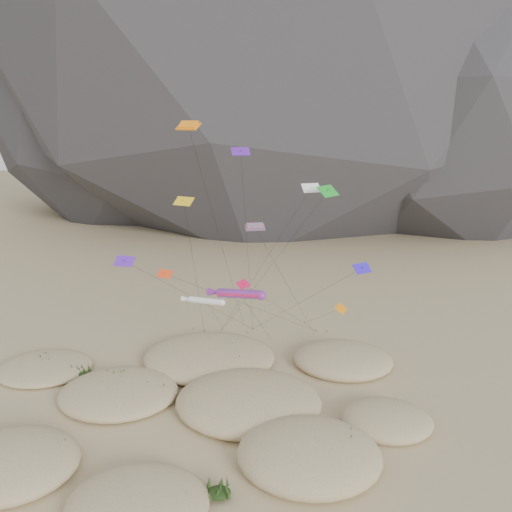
{
  "coord_description": "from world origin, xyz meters",
  "views": [
    {
      "loc": [
        4.99,
        -42.41,
        29.87
      ],
      "look_at": [
        2.55,
        12.0,
        14.81
      ],
      "focal_mm": 35.0,
      "sensor_mm": 36.0,
      "label": 1
    }
  ],
  "objects": [
    {
      "name": "delta_kites",
      "position": [
        2.96,
        11.72,
        17.56
      ],
      "size": [
        27.59,
        22.9,
        26.92
      ],
      "color": "#F24116",
      "rests_on": "ground"
    },
    {
      "name": "multi_parafoil",
      "position": [
        2.64,
        10.68,
        18.24
      ],
      "size": [
        8.84,
        15.88,
        18.95
      ],
      "color": "red",
      "rests_on": "ground"
    },
    {
      "name": "orange_parafoil",
      "position": [
        -4.62,
        12.2,
        28.77
      ],
      "size": [
        6.07,
        16.77,
        29.66
      ],
      "color": "orange",
      "rests_on": "ground"
    },
    {
      "name": "kite_stakes",
      "position": [
        2.27,
        24.55,
        0.15
      ],
      "size": [
        19.57,
        6.09,
        0.3
      ],
      "color": "#3F2D1E",
      "rests_on": "ground"
    },
    {
      "name": "rainbow_tube_kite",
      "position": [
        0.61,
        9.58,
        11.12
      ],
      "size": [
        7.41,
        13.63,
        11.93
      ],
      "color": "#F81A44",
      "rests_on": "ground"
    },
    {
      "name": "white_tube_kite",
      "position": [
        -3.3,
        10.52,
        9.86
      ],
      "size": [
        5.44,
        16.58,
        10.45
      ],
      "color": "white",
      "rests_on": "ground"
    },
    {
      "name": "ground",
      "position": [
        0.0,
        0.0,
        0.0
      ],
      "size": [
        500.0,
        500.0,
        0.0
      ],
      "primitive_type": "plane",
      "color": "#CCB789",
      "rests_on": "ground"
    },
    {
      "name": "dune_grass",
      "position": [
        -1.59,
        4.06,
        0.86
      ],
      "size": [
        44.26,
        30.34,
        1.57
      ],
      "color": "black",
      "rests_on": "ground"
    },
    {
      "name": "dunes",
      "position": [
        -1.98,
        4.19,
        0.69
      ],
      "size": [
        49.97,
        37.12,
        3.81
      ],
      "color": "#CCB789",
      "rests_on": "ground"
    }
  ]
}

